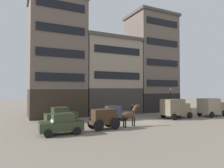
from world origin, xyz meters
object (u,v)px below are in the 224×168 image
Objects in this scene: streetlamp_curbside at (170,97)px; delivery_truck_near at (211,106)px; cargo_wagon at (104,117)px; delivery_truck_far at (176,108)px; sedan_dark at (113,113)px; fire_hydrant_curbside at (101,115)px; draft_horse at (130,115)px; sedan_light at (61,115)px; pedestrian_officer at (132,109)px; sedan_parked_curb at (62,124)px.

delivery_truck_near is at bearing -63.62° from streetlamp_curbside.
cargo_wagon is 0.72× the size of streetlamp_curbside.
sedan_dark is (-8.26, 2.38, -0.51)m from delivery_truck_far.
fire_hydrant_curbside is (-0.50, 2.78, -0.49)m from sedan_dark.
fire_hydrant_curbside is (-0.13, 7.43, -0.84)m from draft_horse.
sedan_light is (-6.41, 1.12, 0.00)m from sedan_dark.
sedan_dark is at bearing -168.05° from streetlamp_curbside.
delivery_truck_far reaches higher than fire_hydrant_curbside.
pedestrian_officer is at bearing 27.92° from sedan_dark.
streetlamp_curbside is (19.44, 7.57, 1.76)m from sedan_parked_curb.
fire_hydrant_curbside is (-12.35, 0.27, -2.24)m from streetlamp_curbside.
cargo_wagon is 6.55m from sedan_light.
delivery_truck_near is at bearing -26.99° from pedestrian_officer.
delivery_truck_near and delivery_truck_far have the same top height.
delivery_truck_near is at bearing -5.49° from delivery_truck_far.
sedan_parked_curb is (-22.17, -2.08, -0.51)m from delivery_truck_near.
draft_horse reaches higher than sedan_light.
sedan_light is at bearing -164.32° from fire_hydrant_curbside.
sedan_light is at bearing 136.29° from draft_horse.
cargo_wagon is 2.95m from draft_horse.
pedestrian_officer is at bearing 56.13° from draft_horse.
sedan_parked_curb is at bearing -170.37° from delivery_truck_far.
streetlamp_curbside is at bearing 25.27° from cargo_wagon.
sedan_dark is at bearing 85.47° from draft_horse.
delivery_truck_far is at bearing -16.06° from sedan_dark.
sedan_parked_curb is 10.59m from fire_hydrant_curbside.
pedestrian_officer is (4.27, 2.26, 0.07)m from sedan_dark.
delivery_truck_near is 2.47× the size of pedestrian_officer.
draft_horse is 0.62× the size of sedan_dark.
pedestrian_officer is (7.59, 6.92, -0.17)m from cargo_wagon.
draft_horse is 8.36m from sedan_light.
delivery_truck_far is 6.19m from streetlamp_curbside.
draft_horse is at bearing -123.87° from pedestrian_officer.
cargo_wagon is at bearing -174.67° from delivery_truck_near.
streetlamp_curbside is 12.56m from fire_hydrant_curbside.
streetlamp_curbside is at bearing 4.35° from sedan_light.
sedan_dark is 4.53× the size of fire_hydrant_curbside.
draft_horse reaches higher than pedestrian_officer.
sedan_dark is (3.32, 4.65, -0.23)m from cargo_wagon.
delivery_truck_far is at bearing -30.50° from fire_hydrant_curbside.
delivery_truck_near is 22.27m from sedan_parked_curb.
sedan_dark is (0.37, 4.65, -0.36)m from draft_horse.
delivery_truck_near is at bearing -11.06° from sedan_light.
delivery_truck_near is at bearing 5.33° from cargo_wagon.
sedan_parked_curb is at bearing -174.64° from delivery_truck_near.
draft_horse reaches higher than fire_hydrant_curbside.
streetlamp_curbside is at bearing 1.85° from pedestrian_officer.
sedan_dark is at bearing 168.43° from delivery_truck_near.
cargo_wagon is 1.27× the size of draft_horse.
streetlamp_curbside is at bearing 30.36° from draft_horse.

